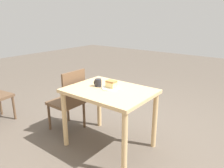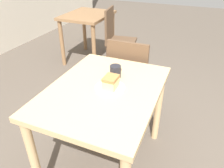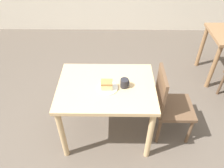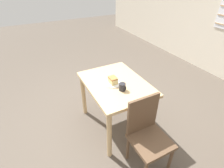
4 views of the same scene
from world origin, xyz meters
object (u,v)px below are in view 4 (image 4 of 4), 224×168
coffee_mug (122,87)px  chair_near_window (147,133)px  dining_table_near (116,90)px  cake_slice (113,80)px  plate (114,83)px

coffee_mug → chair_near_window: bearing=4.5°
dining_table_near → cake_slice: size_ratio=8.67×
dining_table_near → cake_slice: (0.01, -0.05, 0.17)m
chair_near_window → plate: size_ratio=4.26×
chair_near_window → dining_table_near: bearing=92.3°
dining_table_near → chair_near_window: bearing=2.3°
dining_table_near → coffee_mug: coffee_mug is taller
dining_table_near → plate: (0.01, -0.04, 0.12)m
chair_near_window → plate: chair_near_window is taller
plate → dining_table_near: bearing=108.9°
plate → cake_slice: size_ratio=1.82×
dining_table_near → coffee_mug: size_ratio=10.65×
chair_near_window → plate: 0.74m
coffee_mug → cake_slice: bearing=-168.2°
plate → coffee_mug: 0.18m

